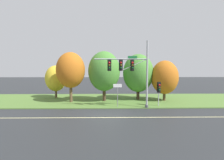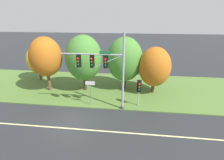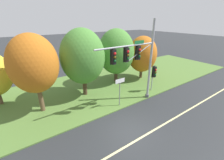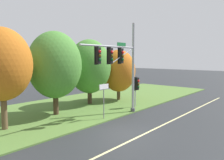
# 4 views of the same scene
# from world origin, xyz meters

# --- Properties ---
(ground_plane) EXTENTS (160.00, 160.00, 0.00)m
(ground_plane) POSITION_xyz_m (0.00, 0.00, 0.00)
(ground_plane) COLOR #282B2D
(lane_stripe) EXTENTS (36.00, 0.16, 0.01)m
(lane_stripe) POSITION_xyz_m (0.00, -1.20, 0.00)
(lane_stripe) COLOR beige
(lane_stripe) RESTS_ON ground
(grass_verge) EXTENTS (48.00, 11.50, 0.10)m
(grass_verge) POSITION_xyz_m (0.00, 8.25, 0.05)
(grass_verge) COLOR #517533
(grass_verge) RESTS_ON ground
(traffic_signal_mast) EXTENTS (6.42, 0.49, 7.93)m
(traffic_signal_mast) POSITION_xyz_m (2.97, 2.70, 4.65)
(traffic_signal_mast) COLOR #9EA0A5
(traffic_signal_mast) RESTS_ON grass_verge
(pedestrian_signal_near_kerb) EXTENTS (0.46, 0.55, 3.01)m
(pedestrian_signal_near_kerb) POSITION_xyz_m (6.48, 3.43, 2.27)
(pedestrian_signal_near_kerb) COLOR #9EA0A5
(pedestrian_signal_near_kerb) RESTS_ON grass_verge
(route_sign_post) EXTENTS (1.03, 0.08, 2.85)m
(route_sign_post) POSITION_xyz_m (1.34, 3.06, 2.00)
(route_sign_post) COLOR slate
(route_sign_post) RESTS_ON grass_verge
(tree_left_of_mast) EXTENTS (3.96, 3.96, 6.93)m
(tree_left_of_mast) POSITION_xyz_m (-5.02, 6.44, 4.53)
(tree_left_of_mast) COLOR brown
(tree_left_of_mast) RESTS_ON grass_verge
(tree_behind_signpost) EXTENTS (4.55, 4.55, 7.13)m
(tree_behind_signpost) POSITION_xyz_m (-0.39, 7.13, 4.37)
(tree_behind_signpost) COLOR #423021
(tree_behind_signpost) RESTS_ON grass_verge
(tree_mid_verge) EXTENTS (4.56, 4.56, 6.83)m
(tree_mid_verge) POSITION_xyz_m (4.69, 8.27, 4.07)
(tree_mid_verge) COLOR #423021
(tree_mid_verge) RESTS_ON grass_verge
(tree_tall_centre) EXTENTS (3.89, 3.89, 5.83)m
(tree_tall_centre) POSITION_xyz_m (8.39, 7.28, 3.48)
(tree_tall_centre) COLOR #4C3823
(tree_tall_centre) RESTS_ON grass_verge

